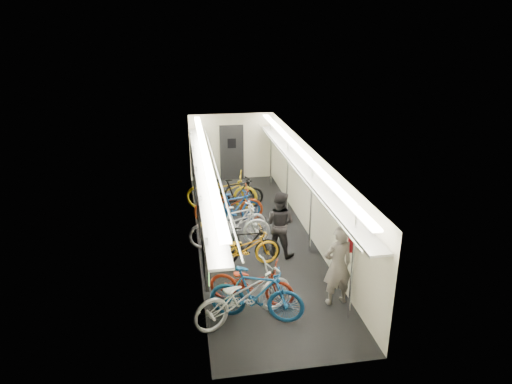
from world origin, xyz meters
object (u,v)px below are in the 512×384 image
object	(u,v)px
passenger_mid	(279,224)
backpack	(355,243)
bicycle_0	(244,295)
passenger_near	(338,266)
bicycle_1	(256,294)

from	to	relation	value
passenger_mid	backpack	world-z (taller)	passenger_mid
bicycle_0	backpack	distance (m)	2.45
bicycle_0	passenger_near	bearing A→B (deg)	-103.23
backpack	bicycle_1	bearing A→B (deg)	-156.18
bicycle_1	passenger_near	world-z (taller)	passenger_near
bicycle_1	passenger_near	distance (m)	1.75
bicycle_1	backpack	world-z (taller)	backpack
bicycle_0	passenger_near	xyz separation A→B (m)	(1.94, 0.27, 0.30)
bicycle_0	passenger_near	distance (m)	1.98
bicycle_1	passenger_near	size ratio (longest dim) A/B	1.08
passenger_near	passenger_mid	bearing A→B (deg)	-81.69
bicycle_0	passenger_near	world-z (taller)	passenger_near
bicycle_1	passenger_near	xyz separation A→B (m)	(1.70, 0.29, 0.30)
bicycle_1	passenger_near	bearing A→B (deg)	-59.77
passenger_mid	backpack	bearing A→B (deg)	151.19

